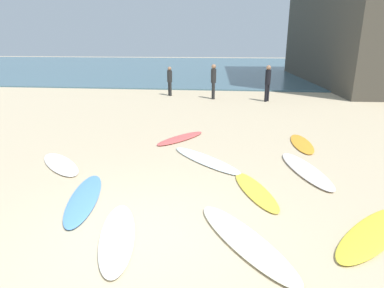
% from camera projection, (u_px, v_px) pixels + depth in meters
% --- Properties ---
extents(ground_plane, '(120.00, 120.00, 0.00)m').
position_uv_depth(ground_plane, '(143.00, 237.00, 5.22)').
color(ground_plane, '#C6B28E').
extents(ocean_water, '(120.00, 40.00, 0.08)m').
position_uv_depth(ocean_water, '(220.00, 66.00, 39.55)').
color(ocean_water, '#426675').
rests_on(ocean_water, ground_plane).
extents(surfboard_0, '(1.11, 2.02, 0.06)m').
position_uv_depth(surfboard_0, '(255.00, 191.00, 6.77)').
color(surfboard_0, yellow).
rests_on(surfboard_0, ground_plane).
extents(surfboard_1, '(1.82, 1.85, 0.08)m').
position_uv_depth(surfboard_1, '(60.00, 164.00, 8.22)').
color(surfboard_1, white).
rests_on(surfboard_1, ground_plane).
extents(surfboard_2, '(1.82, 2.32, 0.09)m').
position_uv_depth(surfboard_2, '(245.00, 240.00, 5.07)').
color(surfboard_2, '#F0EBC7').
rests_on(surfboard_2, ground_plane).
extents(surfboard_3, '(1.17, 2.52, 0.09)m').
position_uv_depth(surfboard_3, '(306.00, 170.00, 7.83)').
color(surfboard_3, silver).
rests_on(surfboard_3, ground_plane).
extents(surfboard_4, '(0.58, 2.01, 0.07)m').
position_uv_depth(surfboard_4, '(302.00, 144.00, 9.86)').
color(surfboard_4, orange).
rests_on(surfboard_4, ground_plane).
extents(surfboard_5, '(1.02, 2.34, 0.08)m').
position_uv_depth(surfboard_5, '(84.00, 198.00, 6.42)').
color(surfboard_5, '#528FD8').
rests_on(surfboard_5, ground_plane).
extents(surfboard_6, '(1.55, 1.95, 0.07)m').
position_uv_depth(surfboard_6, '(181.00, 138.00, 10.40)').
color(surfboard_6, '#DE5652').
rests_on(surfboard_6, ground_plane).
extents(surfboard_7, '(2.17, 2.24, 0.07)m').
position_uv_depth(surfboard_7, '(206.00, 160.00, 8.51)').
color(surfboard_7, white).
rests_on(surfboard_7, ground_plane).
extents(surfboard_8, '(2.00, 2.15, 0.08)m').
position_uv_depth(surfboard_8, '(374.00, 233.00, 5.26)').
color(surfboard_8, yellow).
rests_on(surfboard_8, ground_plane).
extents(surfboard_9, '(1.04, 2.11, 0.09)m').
position_uv_depth(surfboard_9, '(117.00, 236.00, 5.17)').
color(surfboard_9, white).
rests_on(surfboard_9, ground_plane).
extents(beachgoer_near, '(0.38, 0.38, 1.62)m').
position_uv_depth(beachgoer_near, '(170.00, 80.00, 18.46)').
color(beachgoer_near, black).
rests_on(beachgoer_near, ground_plane).
extents(beachgoer_mid, '(0.33, 0.34, 1.82)m').
position_uv_depth(beachgoer_mid, '(213.00, 80.00, 17.35)').
color(beachgoer_mid, black).
rests_on(beachgoer_mid, ground_plane).
extents(beachgoer_far, '(0.39, 0.39, 1.83)m').
position_uv_depth(beachgoer_far, '(268.00, 81.00, 16.64)').
color(beachgoer_far, black).
rests_on(beachgoer_far, ground_plane).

